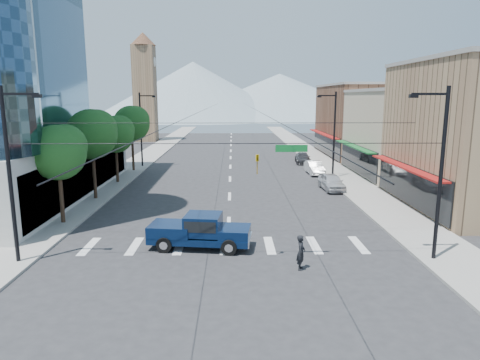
% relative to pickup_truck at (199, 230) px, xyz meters
% --- Properties ---
extents(ground, '(160.00, 160.00, 0.00)m').
position_rel_pickup_truck_xyz_m(ground, '(1.63, -1.23, -1.02)').
color(ground, '#28282B').
rests_on(ground, ground).
extents(sidewalk_left, '(4.00, 120.00, 0.15)m').
position_rel_pickup_truck_xyz_m(sidewalk_left, '(-10.37, 38.77, -0.95)').
color(sidewalk_left, gray).
rests_on(sidewalk_left, ground).
extents(sidewalk_right, '(4.00, 120.00, 0.15)m').
position_rel_pickup_truck_xyz_m(sidewalk_right, '(13.63, 38.77, -0.95)').
color(sidewalk_right, gray).
rests_on(sidewalk_right, ground).
extents(shop_mid, '(12.00, 14.00, 9.00)m').
position_rel_pickup_truck_xyz_m(shop_mid, '(21.63, 22.77, 3.48)').
color(shop_mid, tan).
rests_on(shop_mid, ground).
extents(shop_far, '(12.00, 18.00, 10.00)m').
position_rel_pickup_truck_xyz_m(shop_far, '(21.63, 38.77, 3.98)').
color(shop_far, brown).
rests_on(shop_far, ground).
extents(clock_tower, '(4.80, 4.80, 20.40)m').
position_rel_pickup_truck_xyz_m(clock_tower, '(-14.87, 60.77, 9.62)').
color(clock_tower, '#8C6B4C').
rests_on(clock_tower, ground).
extents(mountain_left, '(80.00, 80.00, 22.00)m').
position_rel_pickup_truck_xyz_m(mountain_left, '(-13.37, 148.77, 9.98)').
color(mountain_left, gray).
rests_on(mountain_left, ground).
extents(mountain_right, '(90.00, 90.00, 18.00)m').
position_rel_pickup_truck_xyz_m(mountain_right, '(21.63, 158.77, 7.98)').
color(mountain_right, gray).
rests_on(mountain_right, ground).
extents(tree_near, '(3.65, 3.64, 6.71)m').
position_rel_pickup_truck_xyz_m(tree_near, '(-9.44, 4.87, 3.97)').
color(tree_near, black).
rests_on(tree_near, ground).
extents(tree_midnear, '(4.09, 4.09, 7.52)m').
position_rel_pickup_truck_xyz_m(tree_midnear, '(-9.44, 11.87, 4.57)').
color(tree_midnear, black).
rests_on(tree_midnear, ground).
extents(tree_midfar, '(3.65, 3.64, 6.71)m').
position_rel_pickup_truck_xyz_m(tree_midfar, '(-9.44, 18.87, 3.97)').
color(tree_midfar, black).
rests_on(tree_midfar, ground).
extents(tree_far, '(4.09, 4.09, 7.52)m').
position_rel_pickup_truck_xyz_m(tree_far, '(-9.44, 25.87, 4.57)').
color(tree_far, black).
rests_on(tree_far, ground).
extents(signal_rig, '(21.80, 0.20, 9.00)m').
position_rel_pickup_truck_xyz_m(signal_rig, '(1.82, -2.23, 3.62)').
color(signal_rig, black).
rests_on(signal_rig, ground).
extents(lamp_pole_nw, '(2.00, 0.25, 9.00)m').
position_rel_pickup_truck_xyz_m(lamp_pole_nw, '(-9.04, 28.77, 3.92)').
color(lamp_pole_nw, black).
rests_on(lamp_pole_nw, ground).
extents(lamp_pole_ne, '(2.00, 0.25, 9.00)m').
position_rel_pickup_truck_xyz_m(lamp_pole_ne, '(12.29, 20.77, 3.92)').
color(lamp_pole_ne, black).
rests_on(lamp_pole_ne, ground).
extents(pickup_truck, '(6.01, 2.83, 1.96)m').
position_rel_pickup_truck_xyz_m(pickup_truck, '(0.00, 0.00, 0.00)').
color(pickup_truck, '#081A3D').
rests_on(pickup_truck, ground).
extents(pedestrian, '(0.58, 0.73, 1.77)m').
position_rel_pickup_truck_xyz_m(pedestrian, '(5.27, -3.23, -0.14)').
color(pedestrian, black).
rests_on(pedestrian, ground).
extents(parked_car_near, '(2.03, 4.52, 1.51)m').
position_rel_pickup_truck_xyz_m(parked_car_near, '(11.03, 15.18, -0.27)').
color(parked_car_near, silver).
rests_on(parked_car_near, ground).
extents(parked_car_mid, '(1.75, 4.47, 1.45)m').
position_rel_pickup_truck_xyz_m(parked_car_mid, '(11.03, 23.55, -0.30)').
color(parked_car_mid, white).
rests_on(parked_car_mid, ground).
extents(parked_car_far, '(2.21, 4.70, 1.32)m').
position_rel_pickup_truck_xyz_m(parked_car_far, '(11.03, 31.61, -0.36)').
color(parked_car_far, '#343436').
rests_on(parked_car_far, ground).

